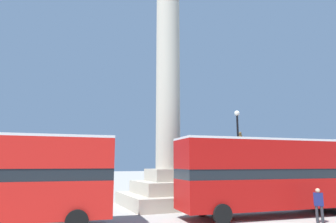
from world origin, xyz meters
TOP-DOWN VIEW (x-y plane):
  - ground_plane at (0.00, 0.00)m, footprint 200.00×200.00m
  - monument_column at (0.00, 0.00)m, footprint 6.29×6.29m
  - bus_c at (3.96, -6.43)m, footprint 11.58×3.65m
  - equestrian_statue at (8.69, 2.94)m, footprint 3.96×3.44m
  - street_lamp at (3.88, -3.32)m, footprint 0.37×0.37m
  - pedestrian_near_lamp at (4.66, -8.91)m, footprint 0.45×0.45m

SIDE VIEW (x-z plane):
  - ground_plane at x=0.00m, z-range 0.00..0.00m
  - pedestrian_near_lamp at x=4.66m, z-range 0.11..1.83m
  - equestrian_statue at x=8.69m, z-range -1.30..4.68m
  - bus_c at x=3.96m, z-range 0.23..4.62m
  - street_lamp at x=3.88m, z-range 0.06..6.73m
  - monument_column at x=0.00m, z-range -4.31..20.07m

